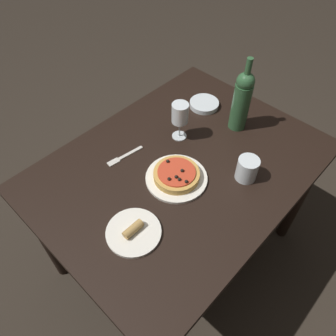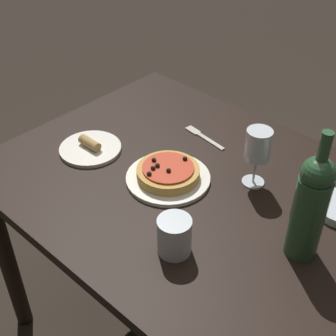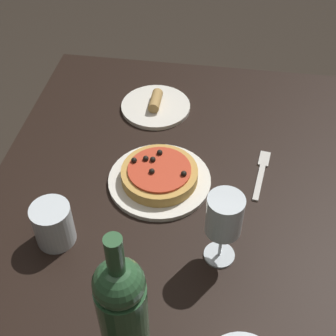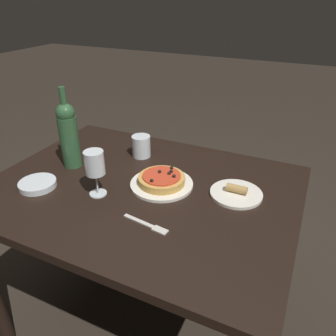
{
  "view_description": "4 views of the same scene",
  "coord_description": "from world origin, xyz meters",
  "px_view_note": "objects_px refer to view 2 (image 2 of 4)",
  "views": [
    {
      "loc": [
        -0.7,
        -0.59,
        1.8
      ],
      "look_at": [
        -0.09,
        -0.01,
        0.83
      ],
      "focal_mm": 35.0,
      "sensor_mm": 36.0,
      "label": 1
    },
    {
      "loc": [
        0.66,
        -0.83,
        1.64
      ],
      "look_at": [
        -0.03,
        -0.08,
        0.86
      ],
      "focal_mm": 50.0,
      "sensor_mm": 36.0,
      "label": 2
    },
    {
      "loc": [
        0.7,
        0.1,
        1.61
      ],
      "look_at": [
        -0.04,
        -0.01,
        0.86
      ],
      "focal_mm": 50.0,
      "sensor_mm": 36.0,
      "label": 3
    },
    {
      "loc": [
        -0.56,
        0.95,
        1.47
      ],
      "look_at": [
        -0.12,
        -0.0,
        0.88
      ],
      "focal_mm": 35.0,
      "sensor_mm": 36.0,
      "label": 4
    }
  ],
  "objects_px": {
    "dining_table": "(194,210)",
    "water_cup": "(174,236)",
    "fork": "(202,136)",
    "side_plate": "(90,148)",
    "wine_bottle": "(310,205)",
    "dinner_plate": "(168,178)",
    "wine_glass": "(258,146)",
    "pizza": "(168,172)"
  },
  "relations": [
    {
      "from": "dinner_plate",
      "to": "wine_bottle",
      "type": "relative_size",
      "value": 0.71
    },
    {
      "from": "wine_glass",
      "to": "fork",
      "type": "xyz_separation_m",
      "value": [
        -0.26,
        0.09,
        -0.13
      ]
    },
    {
      "from": "wine_bottle",
      "to": "side_plate",
      "type": "distance_m",
      "value": 0.73
    },
    {
      "from": "wine_bottle",
      "to": "side_plate",
      "type": "xyz_separation_m",
      "value": [
        -0.71,
        -0.07,
        -0.14
      ]
    },
    {
      "from": "wine_glass",
      "to": "fork",
      "type": "bearing_deg",
      "value": 161.71
    },
    {
      "from": "wine_glass",
      "to": "fork",
      "type": "height_order",
      "value": "wine_glass"
    },
    {
      "from": "pizza",
      "to": "wine_glass",
      "type": "height_order",
      "value": "wine_glass"
    },
    {
      "from": "pizza",
      "to": "wine_bottle",
      "type": "height_order",
      "value": "wine_bottle"
    },
    {
      "from": "water_cup",
      "to": "fork",
      "type": "height_order",
      "value": "water_cup"
    },
    {
      "from": "dinner_plate",
      "to": "water_cup",
      "type": "height_order",
      "value": "water_cup"
    },
    {
      "from": "fork",
      "to": "pizza",
      "type": "bearing_deg",
      "value": 113.99
    },
    {
      "from": "dinner_plate",
      "to": "wine_glass",
      "type": "bearing_deg",
      "value": 39.64
    },
    {
      "from": "water_cup",
      "to": "side_plate",
      "type": "relative_size",
      "value": 0.5
    },
    {
      "from": "fork",
      "to": "side_plate",
      "type": "xyz_separation_m",
      "value": [
        -0.22,
        -0.3,
        0.01
      ]
    },
    {
      "from": "side_plate",
      "to": "wine_glass",
      "type": "bearing_deg",
      "value": 24.39
    },
    {
      "from": "pizza",
      "to": "wine_glass",
      "type": "distance_m",
      "value": 0.27
    },
    {
      "from": "pizza",
      "to": "fork",
      "type": "bearing_deg",
      "value": 105.84
    },
    {
      "from": "pizza",
      "to": "water_cup",
      "type": "xyz_separation_m",
      "value": [
        0.2,
        -0.19,
        0.02
      ]
    },
    {
      "from": "water_cup",
      "to": "fork",
      "type": "bearing_deg",
      "value": 121.51
    },
    {
      "from": "wine_bottle",
      "to": "dinner_plate",
      "type": "bearing_deg",
      "value": -178.18
    },
    {
      "from": "dining_table",
      "to": "wine_bottle",
      "type": "bearing_deg",
      "value": -4.24
    },
    {
      "from": "wine_glass",
      "to": "side_plate",
      "type": "xyz_separation_m",
      "value": [
        -0.48,
        -0.22,
        -0.12
      ]
    },
    {
      "from": "dining_table",
      "to": "water_cup",
      "type": "relative_size",
      "value": 12.06
    },
    {
      "from": "dining_table",
      "to": "pizza",
      "type": "distance_m",
      "value": 0.16
    },
    {
      "from": "wine_glass",
      "to": "side_plate",
      "type": "relative_size",
      "value": 0.91
    },
    {
      "from": "dinner_plate",
      "to": "dining_table",
      "type": "bearing_deg",
      "value": 29.65
    },
    {
      "from": "water_cup",
      "to": "fork",
      "type": "distance_m",
      "value": 0.52
    },
    {
      "from": "dining_table",
      "to": "wine_bottle",
      "type": "height_order",
      "value": "wine_bottle"
    },
    {
      "from": "pizza",
      "to": "dinner_plate",
      "type": "bearing_deg",
      "value": 44.51
    },
    {
      "from": "pizza",
      "to": "side_plate",
      "type": "relative_size",
      "value": 0.94
    },
    {
      "from": "wine_glass",
      "to": "wine_bottle",
      "type": "height_order",
      "value": "wine_bottle"
    },
    {
      "from": "pizza",
      "to": "fork",
      "type": "distance_m",
      "value": 0.26
    },
    {
      "from": "dining_table",
      "to": "wine_bottle",
      "type": "distance_m",
      "value": 0.44
    },
    {
      "from": "water_cup",
      "to": "dinner_plate",
      "type": "bearing_deg",
      "value": 135.75
    },
    {
      "from": "fork",
      "to": "wine_bottle",
      "type": "bearing_deg",
      "value": 163.23
    },
    {
      "from": "wine_bottle",
      "to": "fork",
      "type": "height_order",
      "value": "wine_bottle"
    },
    {
      "from": "pizza",
      "to": "wine_bottle",
      "type": "bearing_deg",
      "value": 1.85
    },
    {
      "from": "fork",
      "to": "wine_glass",
      "type": "bearing_deg",
      "value": 169.86
    },
    {
      "from": "side_plate",
      "to": "dinner_plate",
      "type": "bearing_deg",
      "value": 11.41
    },
    {
      "from": "dinner_plate",
      "to": "pizza",
      "type": "height_order",
      "value": "pizza"
    },
    {
      "from": "wine_glass",
      "to": "fork",
      "type": "relative_size",
      "value": 1.04
    },
    {
      "from": "wine_bottle",
      "to": "dining_table",
      "type": "bearing_deg",
      "value": 175.76
    }
  ]
}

